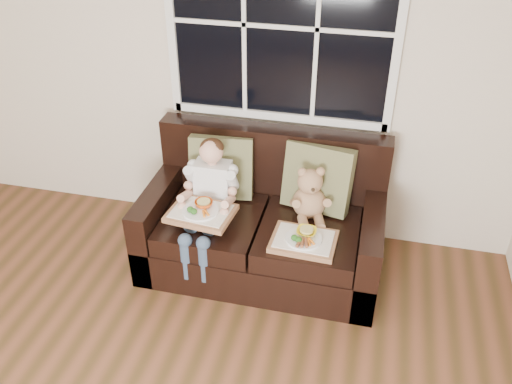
% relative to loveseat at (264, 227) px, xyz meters
% --- Properties ---
extents(window_back, '(1.62, 0.04, 1.37)m').
position_rel_loveseat_xyz_m(window_back, '(0.00, 0.46, 1.34)').
color(window_back, black).
rests_on(window_back, room_walls).
extents(loveseat, '(1.70, 0.92, 0.96)m').
position_rel_loveseat_xyz_m(loveseat, '(0.00, 0.00, 0.00)').
color(loveseat, black).
rests_on(loveseat, ground).
extents(pillow_left, '(0.49, 0.28, 0.48)m').
position_rel_loveseat_xyz_m(pillow_left, '(-0.36, 0.15, 0.37)').
color(pillow_left, olive).
rests_on(pillow_left, loveseat).
extents(pillow_right, '(0.52, 0.31, 0.50)m').
position_rel_loveseat_xyz_m(pillow_right, '(0.36, 0.15, 0.38)').
color(pillow_right, olive).
rests_on(pillow_right, loveseat).
extents(child, '(0.37, 0.59, 0.84)m').
position_rel_loveseat_xyz_m(child, '(-0.37, -0.12, 0.33)').
color(child, silver).
rests_on(child, loveseat).
extents(teddy_bear, '(0.28, 0.34, 0.41)m').
position_rel_loveseat_xyz_m(teddy_bear, '(0.32, 0.01, 0.31)').
color(teddy_bear, tan).
rests_on(teddy_bear, loveseat).
extents(tray_left, '(0.47, 0.37, 0.10)m').
position_rel_loveseat_xyz_m(tray_left, '(-0.38, -0.28, 0.27)').
color(tray_left, '#A26B49').
rests_on(tray_left, child).
extents(tray_right, '(0.44, 0.34, 0.10)m').
position_rel_loveseat_xyz_m(tray_right, '(0.34, -0.30, 0.17)').
color(tray_right, '#A26B49').
rests_on(tray_right, loveseat).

